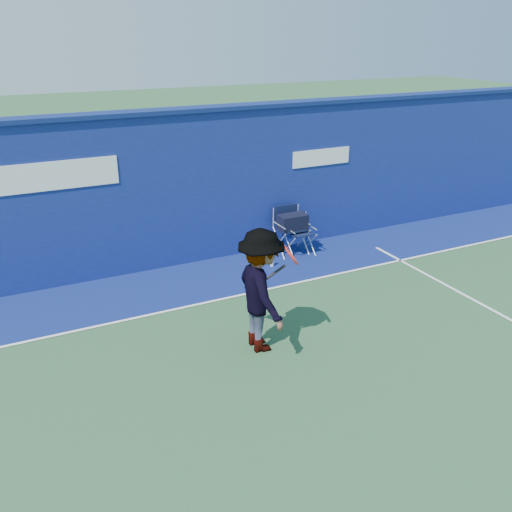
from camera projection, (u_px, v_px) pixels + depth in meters
name	position (u px, v px, depth m)	size (l,w,h in m)	color
ground	(284.00, 414.00, 6.76)	(80.00, 80.00, 0.00)	#2C5330
stadium_wall	(157.00, 191.00, 10.48)	(24.00, 0.50, 3.08)	navy
out_of_bounds_strip	(179.00, 285.00, 10.16)	(24.00, 1.80, 0.01)	navy
court_lines	(262.00, 387.00, 7.26)	(24.00, 12.00, 0.01)	white
directors_chair_left	(300.00, 242.00, 11.47)	(0.52, 0.47, 0.87)	silver
directors_chair_right	(291.00, 234.00, 11.48)	(0.60, 0.54, 1.00)	silver
water_bottle	(272.00, 261.00, 10.93)	(0.07, 0.07, 0.24)	white
tennis_player	(261.00, 291.00, 7.84)	(0.95, 1.25, 1.88)	#EA4738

